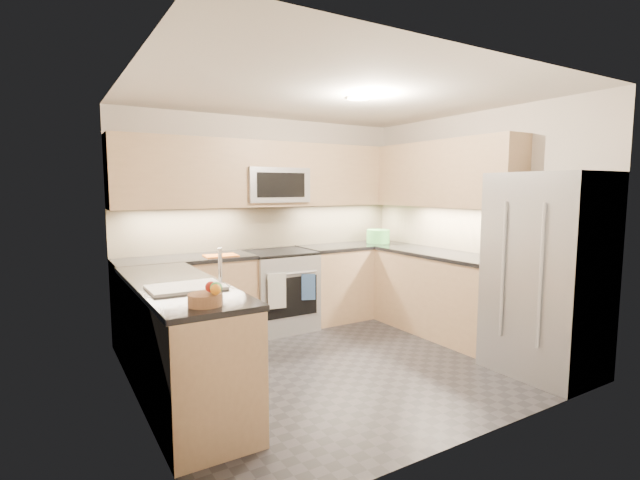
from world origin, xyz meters
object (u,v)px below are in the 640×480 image
Objects in this scene: refrigerator at (547,275)px; fruit_basket at (205,300)px; utensil_bowl at (378,236)px; microwave at (274,185)px; gas_range at (279,291)px; cutting_board at (221,256)px.

refrigerator reaches higher than fruit_basket.
utensil_bowl reaches higher than fruit_basket.
microwave is at bearing 119.62° from refrigerator.
fruit_basket is at bearing -126.40° from gas_range.
refrigerator is 3.20m from cutting_board.
cutting_board is at bearing 68.22° from fruit_basket.
refrigerator is 8.61× the size of fruit_basket.
fruit_basket is (-3.00, -2.07, -0.05)m from utensil_bowl.
microwave is 0.42× the size of refrigerator.
fruit_basket is (-1.53, -2.08, 0.52)m from gas_range.
microwave is 1.62m from utensil_bowl.
microwave is at bearing 16.25° from cutting_board.
microwave is 1.08m from cutting_board.
microwave is 2.48× the size of utensil_bowl.
utensil_bowl is 1.47× the size of fruit_basket.
refrigerator is 5.87× the size of utensil_bowl.
fruit_basket is at bearing -111.78° from cutting_board.
microwave is 2.22× the size of cutting_board.
gas_range is at bearing 179.81° from utensil_bowl.
cutting_board is (-0.74, -0.21, -0.75)m from microwave.
microwave reaches higher than cutting_board.
fruit_basket reaches higher than cutting_board.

